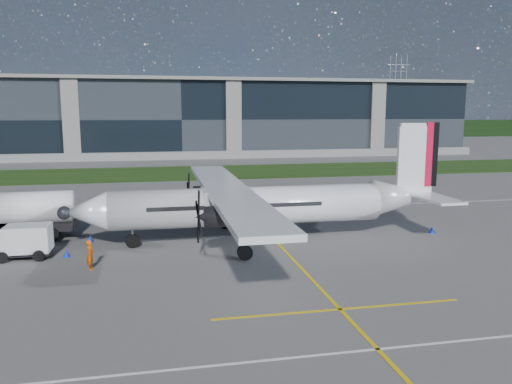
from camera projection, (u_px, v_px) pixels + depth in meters
ground at (195, 180)px, 66.98m from camera, size 400.00×400.00×0.00m
grass_strip at (191, 173)px, 74.72m from camera, size 400.00×18.00×0.04m
terminal_building at (179, 119)px, 104.49m from camera, size 120.00×20.00×15.00m
tree_line at (170, 130)px, 163.25m from camera, size 400.00×6.00×6.00m
pylon_east at (397, 96)px, 187.70m from camera, size 9.00×4.60×30.00m
yellow_taxiway_centerline at (265, 230)px, 38.54m from camera, size 0.20×70.00×0.01m
turboprop_aircraft at (262, 183)px, 34.61m from camera, size 26.61×27.60×8.28m
fuel_tanker_truck at (1, 216)px, 35.32m from camera, size 9.10×2.96×3.41m
baggage_tug at (24, 242)px, 31.06m from camera, size 3.45×2.07×2.07m
ground_crew_person at (90, 253)px, 28.78m from camera, size 0.60×0.82×2.00m
safety_cone_nose_port at (66, 253)px, 31.36m from camera, size 0.36×0.36×0.50m
safety_cone_stbdwing at (211, 203)px, 48.47m from camera, size 0.36×0.36×0.50m
safety_cone_tail at (432, 230)px, 37.58m from camera, size 0.36×0.36×0.50m
safety_cone_nose_stbd at (90, 239)px, 34.94m from camera, size 0.36×0.36×0.50m
safety_cone_fwd at (35, 250)px, 32.12m from camera, size 0.36×0.36×0.50m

